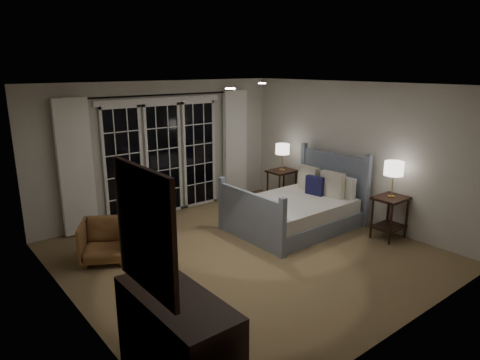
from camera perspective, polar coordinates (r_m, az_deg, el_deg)
floor at (r=6.56m, az=0.88°, el=-9.88°), size 5.00×5.00×0.00m
ceiling at (r=5.95m, az=0.98°, el=12.51°), size 5.00×5.00×0.00m
wall_left at (r=4.99m, az=-21.81°, el=-3.70°), size 0.02×5.00×2.50m
wall_right at (r=7.93m, az=15.00°, el=3.52°), size 0.02×5.00×2.50m
wall_back at (r=8.17m, az=-10.35°, el=4.12°), size 5.00×0.02×2.50m
wall_front at (r=4.59m, az=21.37°, el=-5.27°), size 5.00×0.02×2.50m
french_doors at (r=8.17m, az=-10.16°, el=2.97°), size 2.50×0.04×2.20m
curtain_rod at (r=7.96m, az=-10.34°, el=11.10°), size 3.50×0.03×0.03m
curtain_left at (r=7.46m, az=-21.04°, el=1.53°), size 0.55×0.10×2.25m
curtain_right at (r=8.98m, az=-0.66°, el=4.68°), size 0.55×0.10×2.25m
downlight_a at (r=6.93m, az=2.95°, el=12.76°), size 0.12×0.12×0.01m
downlight_b at (r=5.27m, az=-1.31°, el=12.08°), size 0.12×0.12×0.01m
bed at (r=7.57m, az=7.59°, el=-3.98°), size 2.08×1.48×1.21m
nightstand_left at (r=7.40m, az=19.35°, el=-3.90°), size 0.54×0.44×0.71m
nightstand_right at (r=8.76m, az=5.58°, el=-0.20°), size 0.55×0.44×0.71m
lamp_left at (r=7.21m, az=19.83°, el=1.40°), size 0.30×0.30×0.59m
lamp_right at (r=8.61m, az=5.69°, el=4.08°), size 0.28×0.28×0.54m
armchair at (r=6.55m, az=-17.60°, el=-7.75°), size 0.89×0.90×0.61m
dresser at (r=3.96m, az=-8.34°, el=-20.73°), size 0.54×1.28×0.91m
mirror at (r=3.34m, az=-12.55°, el=-6.56°), size 0.05×0.85×1.00m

